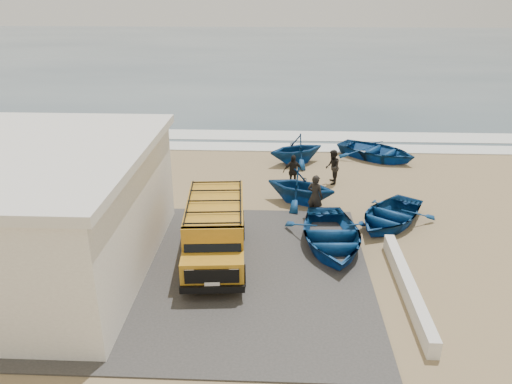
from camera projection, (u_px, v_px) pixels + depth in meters
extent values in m
plane|color=#988058|center=(254.00, 245.00, 18.76)|extent=(160.00, 160.00, 0.00)
cube|color=#423F3C|center=(192.00, 271.00, 16.99)|extent=(12.00, 10.00, 0.05)
cube|color=#385166|center=(273.00, 52.00, 70.32)|extent=(180.00, 88.00, 0.01)
cube|color=white|center=(264.00, 147.00, 29.79)|extent=(180.00, 1.60, 0.06)
cube|color=white|center=(265.00, 135.00, 32.10)|extent=(180.00, 2.20, 0.04)
cube|color=white|center=(24.00, 216.00, 16.45)|extent=(8.00, 9.00, 4.00)
cube|color=silver|center=(12.00, 154.00, 15.62)|extent=(8.40, 9.40, 0.30)
cube|color=black|center=(152.00, 184.00, 17.44)|extent=(0.08, 0.70, 0.90)
cube|color=silver|center=(408.00, 287.00, 15.68)|extent=(0.35, 6.00, 0.55)
cube|color=#C88A1E|center=(216.00, 224.00, 17.66)|extent=(2.27, 4.16, 1.70)
cube|color=#C88A1E|center=(213.00, 271.00, 15.53)|extent=(2.02, 1.08, 0.93)
cube|color=black|center=(213.00, 240.00, 15.66)|extent=(1.82, 0.49, 0.74)
cube|color=black|center=(212.00, 276.00, 15.05)|extent=(1.66, 0.21, 0.46)
cube|color=black|center=(212.00, 289.00, 15.19)|extent=(2.00, 0.30, 0.23)
cube|color=black|center=(215.00, 201.00, 17.25)|extent=(2.15, 3.84, 0.06)
cylinder|color=black|center=(185.00, 277.00, 16.06)|extent=(0.28, 0.74, 0.72)
cylinder|color=black|center=(193.00, 231.00, 19.00)|extent=(0.28, 0.74, 0.72)
cylinder|color=black|center=(242.00, 276.00, 16.12)|extent=(0.28, 0.74, 0.72)
cylinder|color=black|center=(241.00, 230.00, 19.06)|extent=(0.28, 0.74, 0.72)
imported|color=navy|center=(331.00, 235.00, 18.44)|extent=(3.49, 4.72, 0.94)
imported|color=navy|center=(390.00, 215.00, 20.20)|extent=(4.67, 4.93, 0.83)
imported|color=navy|center=(301.00, 186.00, 22.02)|extent=(3.91, 3.68, 1.64)
imported|color=navy|center=(296.00, 149.00, 26.94)|extent=(3.97, 3.78, 1.63)
imported|color=navy|center=(377.00, 151.00, 27.75)|extent=(5.42, 5.15, 0.91)
imported|color=black|center=(315.00, 196.00, 20.63)|extent=(0.82, 0.74, 1.88)
imported|color=black|center=(332.00, 167.00, 24.15)|extent=(0.68, 0.85, 1.70)
imported|color=black|center=(293.00, 171.00, 23.71)|extent=(1.02, 0.61, 1.63)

